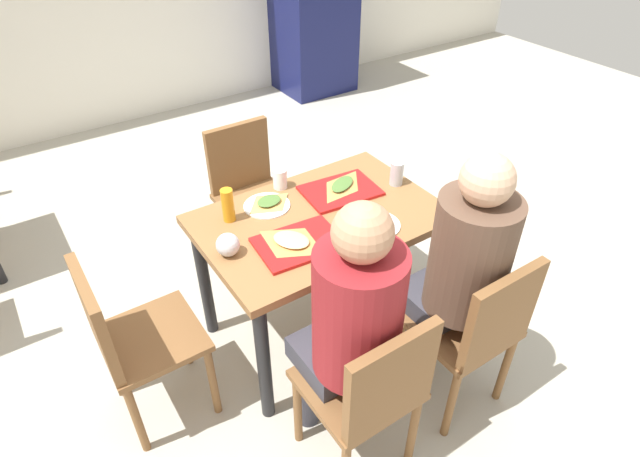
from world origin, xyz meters
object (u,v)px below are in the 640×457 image
pizza_slice_b (342,185)px  plastic_cup_a (280,179)px  paper_plate_near_edge (376,225)px  plastic_cup_b (367,240)px  person_in_red (351,320)px  chair_near_left (371,390)px  chair_near_right (476,327)px  main_table (320,234)px  chair_left_end (129,337)px  pizza_slice_a (291,241)px  tray_red_far (340,191)px  paper_plate_center (267,206)px  pizza_slice_c (269,202)px  person_in_brown_jacket (461,264)px  condiment_bottle (228,205)px  chair_far_side (248,186)px  soda_can (397,173)px  foil_bundle (228,245)px  tray_red_near (299,243)px

pizza_slice_b → plastic_cup_a: plastic_cup_a is taller
paper_plate_near_edge → plastic_cup_b: bearing=-141.4°
person_in_red → plastic_cup_a: (0.25, 0.93, 0.04)m
chair_near_left → pizza_slice_b: size_ratio=3.23×
chair_near_right → paper_plate_near_edge: 0.61m
main_table → chair_left_end: (-0.94, 0.00, -0.13)m
main_table → pizza_slice_a: pizza_slice_a is taller
tray_red_far → main_table: bearing=-150.3°
paper_plate_center → pizza_slice_c: bearing=16.6°
tray_red_far → chair_near_right: bearing=-84.5°
person_in_brown_jacket → paper_plate_near_edge: size_ratio=5.77×
plastic_cup_b → condiment_bottle: (-0.39, 0.52, 0.03)m
chair_left_end → plastic_cup_b: 1.05m
chair_left_end → pizza_slice_c: 0.85m
chair_far_side → chair_left_end: (-0.94, -0.75, 0.00)m
person_in_brown_jacket → chair_left_end: bearing=153.2°
paper_plate_near_edge → pizza_slice_b: pizza_slice_b is taller
person_in_brown_jacket → plastic_cup_a: size_ratio=12.69×
main_table → soda_can: size_ratio=9.07×
chair_far_side → main_table: bearing=-90.0°
foil_bundle → plastic_cup_b: bearing=-30.6°
person_in_red → foil_bundle: size_ratio=12.69×
main_table → foil_bundle: (-0.47, -0.02, 0.16)m
tray_red_near → soda_can: bearing=12.5°
pizza_slice_b → tray_red_near: bearing=-148.1°
tray_red_far → pizza_slice_b: pizza_slice_b is taller
chair_near_right → pizza_slice_b: 0.92m
pizza_slice_b → tray_red_far: bearing=-144.5°
chair_far_side → chair_near_right: bearing=-79.6°
person_in_red → pizza_slice_b: person_in_red is taller
plastic_cup_a → foil_bundle: (-0.44, -0.33, 0.00)m
plastic_cup_b → main_table: bearing=95.0°
chair_near_left → tray_red_far: chair_near_left is taller
tray_red_near → pizza_slice_c: bearing=82.7°
chair_near_left → tray_red_far: 1.01m
pizza_slice_b → chair_near_left: bearing=-119.3°
chair_far_side → pizza_slice_a: (-0.22, -0.87, 0.26)m
person_in_red → plastic_cup_a: bearing=74.9°
tray_red_far → condiment_bottle: size_ratio=2.25×
condiment_bottle → paper_plate_near_edge: bearing=-37.6°
soda_can → person_in_brown_jacket: bearing=-107.1°
chair_near_left → pizza_slice_c: 1.00m
person_in_red → plastic_cup_b: bearing=44.4°
person_in_brown_jacket → pizza_slice_a: bearing=135.2°
soda_can → paper_plate_center: bearing=163.9°
person_in_red → plastic_cup_a: person_in_red is taller
plastic_cup_a → plastic_cup_b: bearing=-85.0°
main_table → chair_near_left: bearing=-110.2°
paper_plate_center → plastic_cup_b: (0.19, -0.52, 0.05)m
pizza_slice_c → condiment_bottle: size_ratio=1.25×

